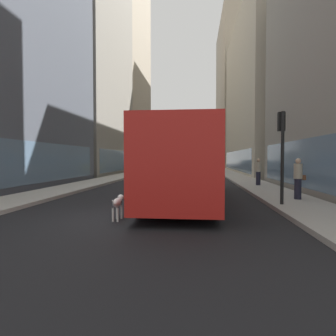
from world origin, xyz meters
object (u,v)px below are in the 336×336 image
object	(u,v)px
car_white_van	(191,169)
pedestrian_with_handbag	(298,178)
box_truck	(168,160)
pedestrian_in_coat	(258,172)
dalmatian_dog	(118,203)
car_black_suv	(202,164)
traffic_light_near	(282,142)
car_silver_sedan	(204,165)
car_grey_wagon	(173,164)
car_yellow_taxi	(162,166)
transit_bus	(184,160)

from	to	relation	value
car_white_van	pedestrian_with_handbag	distance (m)	15.94
box_truck	pedestrian_in_coat	distance (m)	27.57
dalmatian_dog	box_truck	bearing A→B (deg)	93.54
car_white_van	pedestrian_in_coat	xyz separation A→B (m)	(4.46, -9.04, 0.19)
car_black_suv	pedestrian_in_coat	world-z (taller)	pedestrian_in_coat
car_black_suv	box_truck	distance (m)	8.90
box_truck	pedestrian_with_handbag	world-z (taller)	box_truck
pedestrian_in_coat	traffic_light_near	size ratio (longest dim) A/B	0.50
car_black_suv	traffic_light_near	bearing A→B (deg)	-87.04
car_white_van	dalmatian_dog	world-z (taller)	car_white_van
car_black_suv	box_truck	size ratio (longest dim) A/B	0.60
car_silver_sedan	car_white_van	size ratio (longest dim) A/B	0.93
car_grey_wagon	pedestrian_in_coat	size ratio (longest dim) A/B	2.56
car_yellow_taxi	car_grey_wagon	xyz separation A→B (m)	(0.00, 16.74, -0.00)
transit_bus	car_black_suv	xyz separation A→B (m)	(1.60, 38.54, -0.95)
car_grey_wagon	car_white_van	bearing A→B (deg)	-81.28
car_yellow_taxi	pedestrian_in_coat	world-z (taller)	pedestrian_in_coat
car_yellow_taxi	car_black_suv	xyz separation A→B (m)	(5.60, 14.71, -0.00)
dalmatian_dog	pedestrian_in_coat	xyz separation A→B (m)	(6.22, 10.11, 0.50)
pedestrian_in_coat	traffic_light_near	bearing A→B (deg)	-95.81
car_grey_wagon	car_white_van	world-z (taller)	same
car_silver_sedan	car_grey_wagon	bearing A→B (deg)	115.66
car_silver_sedan	pedestrian_in_coat	size ratio (longest dim) A/B	2.62
car_yellow_taxi	traffic_light_near	world-z (taller)	traffic_light_near
car_black_suv	pedestrian_with_handbag	bearing A→B (deg)	-85.41
car_grey_wagon	box_truck	size ratio (longest dim) A/B	0.58
car_yellow_taxi	dalmatian_dog	bearing A→B (deg)	-85.49
car_silver_sedan	dalmatian_dog	size ratio (longest dim) A/B	4.61
car_yellow_taxi	traffic_light_near	distance (m)	27.05
transit_bus	car_white_van	bearing A→B (deg)	90.00
car_silver_sedan	traffic_light_near	world-z (taller)	traffic_light_near
pedestrian_in_coat	box_truck	bearing A→B (deg)	107.88
car_grey_wagon	pedestrian_with_handbag	bearing A→B (deg)	-78.03
car_white_van	pedestrian_with_handbag	xyz separation A→B (m)	(4.75, -15.22, 0.19)
box_truck	pedestrian_with_handbag	size ratio (longest dim) A/B	4.44
transit_bus	car_silver_sedan	world-z (taller)	transit_bus
car_silver_sedan	car_yellow_taxi	distance (m)	7.56
box_truck	traffic_light_near	xyz separation A→B (m)	(7.70, -33.73, 0.77)
car_grey_wagon	pedestrian_with_handbag	size ratio (longest dim) A/B	2.56
transit_bus	pedestrian_with_handbag	xyz separation A→B (m)	(4.75, -0.72, -0.76)
transit_bus	car_black_suv	world-z (taller)	transit_bus
car_yellow_taxi	pedestrian_with_handbag	world-z (taller)	pedestrian_with_handbag
car_silver_sedan	traffic_light_near	distance (m)	31.08
dalmatian_dog	pedestrian_in_coat	bearing A→B (deg)	58.41
transit_bus	car_yellow_taxi	distance (m)	24.18
transit_bus	pedestrian_with_handbag	size ratio (longest dim) A/B	6.82
car_grey_wagon	traffic_light_near	world-z (taller)	traffic_light_near
car_yellow_taxi	transit_bus	bearing A→B (deg)	-80.47
car_silver_sedan	pedestrian_with_handbag	xyz separation A→B (m)	(3.15, -29.64, 0.19)
car_white_van	dalmatian_dog	xyz separation A→B (m)	(-1.75, -19.15, -0.31)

